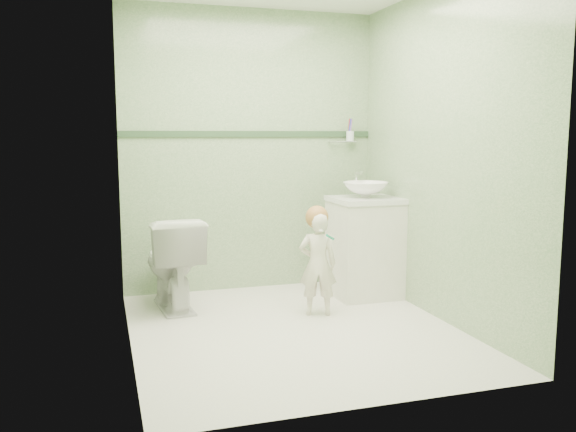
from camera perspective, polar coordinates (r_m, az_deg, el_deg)
name	(u,v)px	position (r m, az deg, el deg)	size (l,w,h in m)	color
ground	(294,330)	(4.28, 0.60, -10.67)	(2.50, 2.50, 0.00)	silver
room_shell	(295,157)	(4.06, 0.63, 5.61)	(2.50, 2.54, 2.40)	#7DA474
trim_stripe	(250,134)	(5.25, -3.55, 7.71)	(2.20, 0.02, 0.05)	#2F4B2F
vanity	(365,249)	(5.11, 7.21, -3.06)	(0.52, 0.50, 0.80)	white
counter	(365,200)	(5.05, 7.28, 1.52)	(0.54, 0.52, 0.04)	white
basin	(366,190)	(5.04, 7.30, 2.47)	(0.37, 0.37, 0.13)	white
faucet	(357,178)	(5.20, 6.47, 3.53)	(0.03, 0.13, 0.18)	silver
cup_holder	(349,136)	(5.48, 5.78, 7.51)	(0.26, 0.07, 0.21)	silver
toilet	(172,262)	(4.79, -10.84, -4.30)	(0.41, 0.71, 0.73)	white
toddler	(318,264)	(4.54, 2.82, -4.54)	(0.28, 0.19, 0.77)	silver
hair_cap	(317,217)	(4.50, 2.74, -0.10)	(0.17, 0.17, 0.17)	#A7713A
teal_toothbrush	(329,236)	(4.38, 3.89, -1.93)	(0.11, 0.14, 0.08)	#0F8E68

